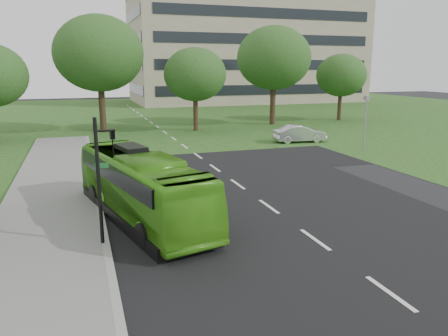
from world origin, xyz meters
name	(u,v)px	position (x,y,z in m)	size (l,w,h in m)	color
ground	(289,222)	(0.00, 0.00, 0.00)	(160.00, 160.00, 0.00)	black
street_surfaces	(168,137)	(-0.38, 22.75, 0.03)	(120.00, 120.00, 0.15)	black
office_building	(245,31)	(21.96, 61.96, 12.50)	(40.10, 20.10, 25.00)	gray
tree_park_b	(99,54)	(-5.49, 28.28, 7.27)	(8.22, 8.22, 10.78)	black
tree_park_c	(195,75)	(3.11, 26.30, 5.36)	(5.95, 5.95, 7.91)	black
tree_park_d	(274,58)	(12.22, 28.37, 6.99)	(7.80, 7.80, 10.32)	black
tree_park_e	(341,75)	(21.21, 29.37, 5.15)	(5.68, 5.68, 7.57)	black
bus	(141,186)	(-5.50, 2.29, 1.34)	(2.25, 9.61, 2.68)	#4FAC1F
sedan	(300,134)	(9.47, 17.00, 0.71)	(1.50, 4.29, 1.41)	silver
traffic_light	(102,172)	(-7.06, -0.23, 2.60)	(0.72, 0.22, 4.43)	black
camera_pole	(365,116)	(12.07, 12.00, 2.60)	(0.35, 0.30, 4.03)	gray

